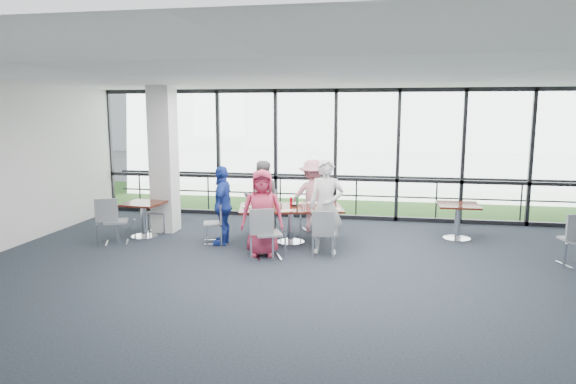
% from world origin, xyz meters
% --- Properties ---
extents(floor, '(12.00, 10.00, 0.02)m').
position_xyz_m(floor, '(0.00, 0.00, -0.01)').
color(floor, black).
rests_on(floor, ground).
extents(ceiling, '(12.00, 10.00, 0.04)m').
position_xyz_m(ceiling, '(0.00, 0.00, 3.20)').
color(ceiling, white).
rests_on(ceiling, ground).
extents(wall_front, '(12.00, 0.10, 3.20)m').
position_xyz_m(wall_front, '(0.00, -5.00, 1.60)').
color(wall_front, silver).
rests_on(wall_front, ground).
extents(curtain_wall_back, '(12.00, 0.10, 3.20)m').
position_xyz_m(curtain_wall_back, '(0.00, 5.00, 1.60)').
color(curtain_wall_back, white).
rests_on(curtain_wall_back, ground).
extents(structural_column, '(0.50, 0.50, 3.20)m').
position_xyz_m(structural_column, '(-3.60, 3.00, 1.60)').
color(structural_column, silver).
rests_on(structural_column, ground).
extents(apron, '(80.00, 70.00, 0.02)m').
position_xyz_m(apron, '(0.00, 10.00, -0.02)').
color(apron, slate).
rests_on(apron, ground).
extents(grass_strip, '(80.00, 5.00, 0.01)m').
position_xyz_m(grass_strip, '(0.00, 8.00, 0.01)').
color(grass_strip, '#28571A').
rests_on(grass_strip, ground).
extents(hangar_main, '(24.00, 10.00, 6.00)m').
position_xyz_m(hangar_main, '(4.00, 32.00, 3.00)').
color(hangar_main, silver).
rests_on(hangar_main, ground).
extents(hangar_aux, '(10.00, 6.00, 4.00)m').
position_xyz_m(hangar_aux, '(-18.00, 28.00, 2.00)').
color(hangar_aux, silver).
rests_on(hangar_aux, ground).
extents(guard_rail, '(12.00, 0.06, 0.06)m').
position_xyz_m(guard_rail, '(0.00, 5.60, 0.50)').
color(guard_rail, '#2D2D33').
rests_on(guard_rail, ground).
extents(main_table, '(2.25, 1.57, 0.75)m').
position_xyz_m(main_table, '(-0.66, 2.46, 0.64)').
color(main_table, '#390F07').
rests_on(main_table, ground).
extents(side_table_left, '(0.84, 0.84, 0.75)m').
position_xyz_m(side_table_left, '(-3.82, 2.36, 0.62)').
color(side_table_left, '#390F07').
rests_on(side_table_left, ground).
extents(side_table_right, '(0.83, 0.83, 0.75)m').
position_xyz_m(side_table_right, '(2.72, 3.38, 0.63)').
color(side_table_right, '#390F07').
rests_on(side_table_right, ground).
extents(diner_near_left, '(0.87, 0.65, 1.61)m').
position_xyz_m(diner_near_left, '(-1.02, 1.48, 0.81)').
color(diner_near_left, '#BD2F4F').
rests_on(diner_near_left, ground).
extents(diner_near_right, '(0.66, 0.48, 1.79)m').
position_xyz_m(diner_near_right, '(0.13, 1.82, 0.90)').
color(diner_near_right, silver).
rests_on(diner_near_right, ground).
extents(diner_far_left, '(0.88, 0.67, 1.61)m').
position_xyz_m(diner_far_left, '(-1.42, 3.11, 0.81)').
color(diner_far_left, slate).
rests_on(diner_far_left, ground).
extents(diner_far_right, '(1.09, 0.63, 1.61)m').
position_xyz_m(diner_far_right, '(-0.35, 3.50, 0.81)').
color(diner_far_right, '#D18393').
rests_on(diner_far_right, ground).
extents(diner_end, '(0.55, 0.96, 1.59)m').
position_xyz_m(diner_end, '(-1.99, 2.13, 0.80)').
color(diner_end, '#203DA3').
rests_on(diner_end, ground).
extents(chair_main_nl, '(0.59, 0.59, 0.93)m').
position_xyz_m(chair_main_nl, '(-0.86, 1.28, 0.47)').
color(chair_main_nl, gray).
rests_on(chair_main_nl, ground).
extents(chair_main_nr, '(0.42, 0.42, 0.85)m').
position_xyz_m(chair_main_nr, '(0.12, 1.65, 0.43)').
color(chair_main_nr, gray).
rests_on(chair_main_nr, ground).
extents(chair_main_fl, '(0.44, 0.44, 0.89)m').
position_xyz_m(chair_main_fl, '(-1.40, 3.39, 0.44)').
color(chair_main_fl, gray).
rests_on(chair_main_fl, ground).
extents(chair_main_fr, '(0.56, 0.56, 0.87)m').
position_xyz_m(chair_main_fr, '(-0.36, 3.63, 0.43)').
color(chair_main_fr, gray).
rests_on(chair_main_fr, ground).
extents(chair_main_end, '(0.50, 0.50, 0.82)m').
position_xyz_m(chair_main_end, '(-2.20, 2.16, 0.41)').
color(chair_main_end, gray).
rests_on(chair_main_end, ground).
extents(chair_spare_la, '(0.60, 0.60, 0.93)m').
position_xyz_m(chair_spare_la, '(-4.12, 1.74, 0.47)').
color(chair_spare_la, gray).
rests_on(chair_spare_la, ground).
extents(chair_spare_lb, '(0.46, 0.46, 0.88)m').
position_xyz_m(chair_spare_lb, '(-3.73, 2.94, 0.44)').
color(chair_spare_lb, gray).
rests_on(chair_spare_lb, ground).
extents(plate_nl, '(0.28, 0.28, 0.01)m').
position_xyz_m(plate_nl, '(-1.16, 2.01, 0.76)').
color(plate_nl, white).
rests_on(plate_nl, main_table).
extents(plate_nr, '(0.27, 0.27, 0.01)m').
position_xyz_m(plate_nr, '(0.06, 2.28, 0.76)').
color(plate_nr, white).
rests_on(plate_nr, main_table).
extents(plate_fl, '(0.24, 0.24, 0.01)m').
position_xyz_m(plate_fl, '(-1.26, 2.64, 0.76)').
color(plate_fl, white).
rests_on(plate_fl, main_table).
extents(plate_fr, '(0.25, 0.25, 0.01)m').
position_xyz_m(plate_fr, '(-0.28, 2.95, 0.76)').
color(plate_fr, white).
rests_on(plate_fr, main_table).
extents(plate_end, '(0.25, 0.25, 0.01)m').
position_xyz_m(plate_end, '(-1.49, 2.27, 0.76)').
color(plate_end, white).
rests_on(plate_end, main_table).
extents(tumbler_a, '(0.07, 0.07, 0.14)m').
position_xyz_m(tumbler_a, '(-0.83, 2.21, 0.82)').
color(tumbler_a, white).
rests_on(tumbler_a, main_table).
extents(tumbler_b, '(0.07, 0.07, 0.13)m').
position_xyz_m(tumbler_b, '(-0.36, 2.37, 0.82)').
color(tumbler_b, white).
rests_on(tumbler_b, main_table).
extents(tumbler_c, '(0.07, 0.07, 0.14)m').
position_xyz_m(tumbler_c, '(-0.66, 2.69, 0.82)').
color(tumbler_c, white).
rests_on(tumbler_c, main_table).
extents(tumbler_d, '(0.07, 0.07, 0.13)m').
position_xyz_m(tumbler_d, '(-1.29, 2.12, 0.82)').
color(tumbler_d, white).
rests_on(tumbler_d, main_table).
extents(menu_a, '(0.36, 0.36, 0.00)m').
position_xyz_m(menu_a, '(-0.68, 2.03, 0.75)').
color(menu_a, white).
rests_on(menu_a, main_table).
extents(menu_b, '(0.33, 0.23, 0.00)m').
position_xyz_m(menu_b, '(0.19, 2.38, 0.75)').
color(menu_b, white).
rests_on(menu_b, main_table).
extents(menu_c, '(0.33, 0.36, 0.00)m').
position_xyz_m(menu_c, '(-0.62, 2.84, 0.75)').
color(menu_c, white).
rests_on(menu_c, main_table).
extents(condiment_caddy, '(0.10, 0.07, 0.04)m').
position_xyz_m(condiment_caddy, '(-0.58, 2.51, 0.77)').
color(condiment_caddy, black).
rests_on(condiment_caddy, main_table).
extents(ketchup_bottle, '(0.06, 0.06, 0.18)m').
position_xyz_m(ketchup_bottle, '(-0.67, 2.54, 0.84)').
color(ketchup_bottle, '#A0010E').
rests_on(ketchup_bottle, main_table).
extents(green_bottle, '(0.05, 0.05, 0.20)m').
position_xyz_m(green_bottle, '(-0.55, 2.59, 0.85)').
color(green_bottle, '#216D38').
rests_on(green_bottle, main_table).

